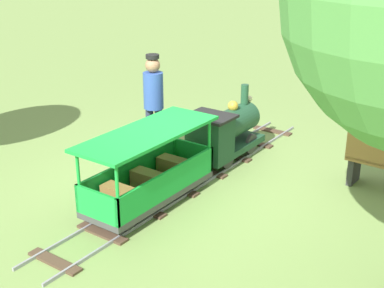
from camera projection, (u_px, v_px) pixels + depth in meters
ground_plane at (180, 187)px, 7.33m from camera, size 60.00×60.00×0.00m
track at (191, 180)px, 7.53m from camera, size 0.70×5.70×0.04m
locomotive at (224, 131)px, 8.01m from camera, size 0.66×1.45×1.05m
passenger_car at (150, 175)px, 6.69m from camera, size 0.76×2.00×0.97m
conductor_person at (154, 98)px, 8.00m from camera, size 0.30×0.30×1.62m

